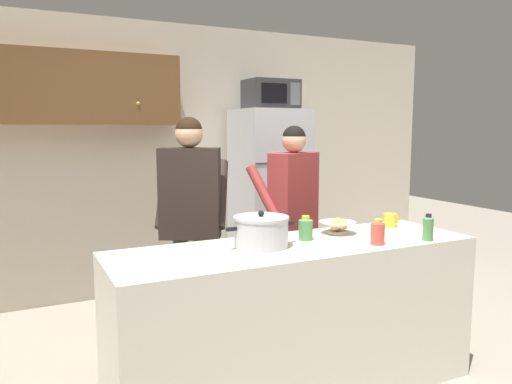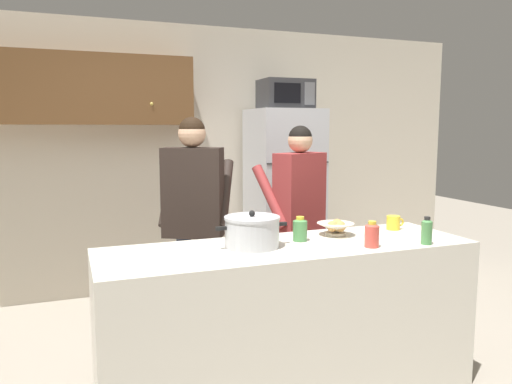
{
  "view_description": "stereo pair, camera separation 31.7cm",
  "coord_description": "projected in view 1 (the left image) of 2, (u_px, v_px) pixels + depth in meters",
  "views": [
    {
      "loc": [
        -1.49,
        -2.47,
        1.61
      ],
      "look_at": [
        0.0,
        0.55,
        1.17
      ],
      "focal_mm": 34.74,
      "sensor_mm": 36.0,
      "label": 1
    },
    {
      "loc": [
        -1.2,
        -2.6,
        1.61
      ],
      "look_at": [
        0.0,
        0.55,
        1.17
      ],
      "focal_mm": 34.74,
      "sensor_mm": 36.0,
      "label": 2
    }
  ],
  "objects": [
    {
      "name": "back_wall_unit",
      "position": [
        156.0,
        147.0,
        4.78
      ],
      "size": [
        6.0,
        0.48,
        2.6
      ],
      "color": "beige",
      "rests_on": "ground"
    },
    {
      "name": "kitchen_island",
      "position": [
        296.0,
        318.0,
        3.0
      ],
      "size": [
        2.23,
        0.68,
        0.92
      ],
      "primitive_type": "cube",
      "color": "silver",
      "rests_on": "ground"
    },
    {
      "name": "refrigerator",
      "position": [
        269.0,
        200.0,
        4.93
      ],
      "size": [
        0.64,
        0.68,
        1.79
      ],
      "color": "#B7BABF",
      "rests_on": "ground"
    },
    {
      "name": "microwave",
      "position": [
        271.0,
        94.0,
        4.78
      ],
      "size": [
        0.48,
        0.37,
        0.28
      ],
      "color": "#2D2D30",
      "rests_on": "refrigerator"
    },
    {
      "name": "person_near_pot",
      "position": [
        190.0,
        205.0,
        3.56
      ],
      "size": [
        0.63,
        0.58,
        1.68
      ],
      "color": "#33384C",
      "rests_on": "ground"
    },
    {
      "name": "person_by_sink",
      "position": [
        292.0,
        204.0,
        3.91
      ],
      "size": [
        0.6,
        0.55,
        1.63
      ],
      "color": "black",
      "rests_on": "ground"
    },
    {
      "name": "cooking_pot",
      "position": [
        261.0,
        232.0,
        2.87
      ],
      "size": [
        0.43,
        0.32,
        0.22
      ],
      "color": "silver",
      "rests_on": "kitchen_island"
    },
    {
      "name": "coffee_mug",
      "position": [
        390.0,
        220.0,
        3.45
      ],
      "size": [
        0.13,
        0.09,
        0.1
      ],
      "color": "yellow",
      "rests_on": "kitchen_island"
    },
    {
      "name": "bread_bowl",
      "position": [
        338.0,
        226.0,
        3.23
      ],
      "size": [
        0.24,
        0.24,
        0.1
      ],
      "color": "beige",
      "rests_on": "kitchen_island"
    },
    {
      "name": "bottle_near_edge",
      "position": [
        428.0,
        227.0,
        3.03
      ],
      "size": [
        0.06,
        0.06,
        0.17
      ],
      "color": "#4C8C4C",
      "rests_on": "kitchen_island"
    },
    {
      "name": "bottle_mid_counter",
      "position": [
        378.0,
        232.0,
        2.93
      ],
      "size": [
        0.08,
        0.08,
        0.15
      ],
      "color": "#D84C3F",
      "rests_on": "kitchen_island"
    },
    {
      "name": "bottle_far_corner",
      "position": [
        306.0,
        228.0,
        3.05
      ],
      "size": [
        0.09,
        0.09,
        0.15
      ],
      "color": "#4C8C4C",
      "rests_on": "kitchen_island"
    }
  ]
}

